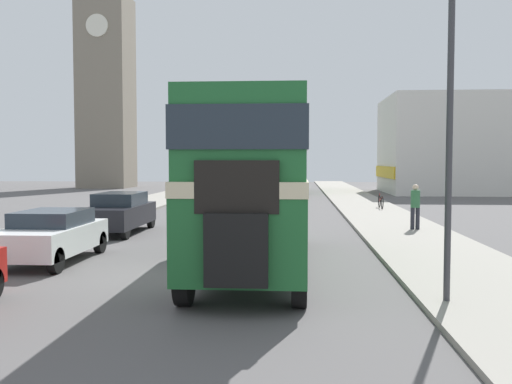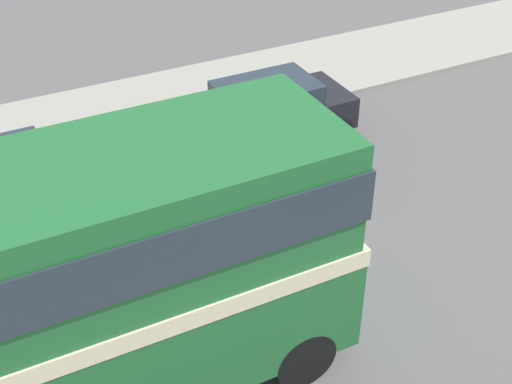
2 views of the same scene
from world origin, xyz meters
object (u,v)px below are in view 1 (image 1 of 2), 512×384
at_px(pedestrian_walking, 415,204).
at_px(church_tower, 105,31).
at_px(bicycle_on_pavement, 381,202).
at_px(double_decker_bus, 256,172).
at_px(street_lamp, 450,92).
at_px(bus_distant, 290,164).
at_px(car_parked_mid, 51,235).
at_px(car_parked_far, 119,212).

xyz_separation_m(pedestrian_walking, church_tower, (-23.53, 34.57, 14.59)).
height_order(pedestrian_walking, bicycle_on_pavement, pedestrian_walking).
bearing_deg(pedestrian_walking, double_decker_bus, -126.33).
xyz_separation_m(bicycle_on_pavement, street_lamp, (-1.83, -20.77, 3.47)).
relative_size(bus_distant, church_tower, 0.31).
distance_m(car_parked_mid, street_lamp, 10.70).
bearing_deg(pedestrian_walking, street_lamp, -98.68).
relative_size(car_parked_mid, pedestrian_walking, 2.34).
bearing_deg(street_lamp, car_parked_far, 132.61).
distance_m(car_parked_far, pedestrian_walking, 11.16).
bearing_deg(street_lamp, pedestrian_walking, 81.32).
height_order(bus_distant, bicycle_on_pavement, bus_distant).
bearing_deg(bicycle_on_pavement, bus_distant, 106.48).
relative_size(bus_distant, bicycle_on_pavement, 5.34).
distance_m(bus_distant, pedestrian_walking, 27.45).
relative_size(car_parked_far, church_tower, 0.14).
relative_size(bicycle_on_pavement, church_tower, 0.06).
height_order(pedestrian_walking, street_lamp, street_lamp).
height_order(bus_distant, car_parked_mid, bus_distant).
xyz_separation_m(double_decker_bus, bus_distant, (0.50, 34.45, 0.01)).
distance_m(car_parked_mid, bicycle_on_pavement, 20.08).
bearing_deg(church_tower, car_parked_mid, -73.30).
bearing_deg(street_lamp, bus_distant, 94.95).
distance_m(car_parked_mid, pedestrian_walking, 13.11).
bearing_deg(street_lamp, bicycle_on_pavement, 84.97).
relative_size(car_parked_far, pedestrian_walking, 2.57).
bearing_deg(bus_distant, church_tower, 157.68).
distance_m(bus_distant, street_lamp, 38.27).
height_order(car_parked_mid, church_tower, church_tower).
height_order(street_lamp, church_tower, church_tower).
relative_size(car_parked_far, street_lamp, 0.75).
xyz_separation_m(car_parked_far, street_lamp, (9.41, -10.23, 3.18)).
distance_m(double_decker_bus, church_tower, 47.63).
xyz_separation_m(pedestrian_walking, street_lamp, (-1.70, -11.14, 2.87)).
distance_m(pedestrian_walking, bicycle_on_pavement, 9.65).
relative_size(double_decker_bus, car_parked_far, 2.20).
bearing_deg(car_parked_far, church_tower, 109.29).
bearing_deg(pedestrian_walking, car_parked_far, -175.36).
height_order(double_decker_bus, church_tower, church_tower).
xyz_separation_m(double_decker_bus, car_parked_far, (-5.61, 6.58, -1.64)).
height_order(bus_distant, church_tower, church_tower).
relative_size(bus_distant, pedestrian_walking, 5.51).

